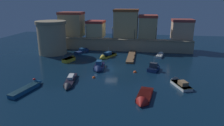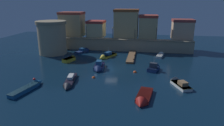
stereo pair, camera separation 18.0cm
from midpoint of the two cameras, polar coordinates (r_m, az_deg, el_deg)
The scene contains 22 objects.
ground_plane at distance 42.23m, azimuth -0.12°, elevation -1.74°, with size 96.04×96.04×0.00m, color #0C2338.
quay_wall at distance 58.16m, azimuth 2.69°, elevation 5.16°, with size 39.21×2.48×3.35m.
old_town_backdrop at distance 61.24m, azimuth 2.10°, elevation 10.43°, with size 38.98×5.95×8.24m.
fortress_tower at distance 56.38m, azimuth -16.35°, elevation 6.93°, with size 7.85×7.85×8.67m.
pier_dock at distance 51.51m, azimuth 5.55°, elevation 1.87°, with size 1.74×11.60×0.70m.
quay_lamp_0 at distance 59.49m, azimuth -7.15°, elevation 9.42°, with size 0.32×0.32×3.87m.
quay_lamp_1 at distance 57.84m, azimuth 0.29°, elevation 8.96°, with size 0.32×0.32×3.22m.
quay_lamp_2 at distance 57.21m, azimuth 6.56°, elevation 8.66°, with size 0.32×0.32×3.05m.
quay_lamp_3 at distance 57.16m, azimuth 12.45°, elevation 8.75°, with size 0.32×0.32×3.70m.
moored_boat_0 at distance 49.01m, azimuth -11.47°, elevation 1.09°, with size 2.67×4.38×1.37m.
moored_boat_1 at distance 35.62m, azimuth -11.71°, elevation -5.17°, with size 2.58×7.32×1.42m.
moored_boat_2 at distance 42.73m, azimuth 11.87°, elevation -1.20°, with size 2.92×4.45×3.51m.
moored_boat_3 at distance 29.48m, azimuth 8.83°, elevation -9.94°, with size 2.81×6.38×1.80m.
moored_boat_4 at distance 53.92m, azimuth 13.52°, elevation 2.24°, with size 2.46×5.28×1.30m.
moored_boat_5 at distance 57.30m, azimuth -7.77°, elevation 3.48°, with size 3.70×5.43×1.68m.
moored_boat_6 at distance 42.01m, azimuth -3.62°, elevation -1.14°, with size 2.28×5.56×2.22m.
moored_boat_8 at distance 36.09m, azimuth 18.19°, elevation -5.35°, with size 3.50×5.51×1.71m.
moored_boat_9 at distance 50.88m, azimuth -1.53°, elevation 1.94°, with size 4.14×6.36×3.06m.
moored_boat_10 at distance 35.28m, azimuth -22.08°, elevation -6.30°, with size 2.68×7.07×1.22m.
mooring_buoy_0 at distance 40.58m, azimuth 6.56°, elevation -2.64°, with size 0.68×0.68×0.68m, color #EA4C19.
mooring_buoy_1 at distance 39.37m, azimuth -20.85°, elevation -4.31°, with size 0.49×0.49×0.49m, color red.
mooring_buoy_2 at distance 37.65m, azimuth -5.04°, elevation -4.17°, with size 0.61×0.61×0.61m, color #EA4C19.
Camera 2 is at (6.74, -39.45, 13.48)m, focal length 32.62 mm.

